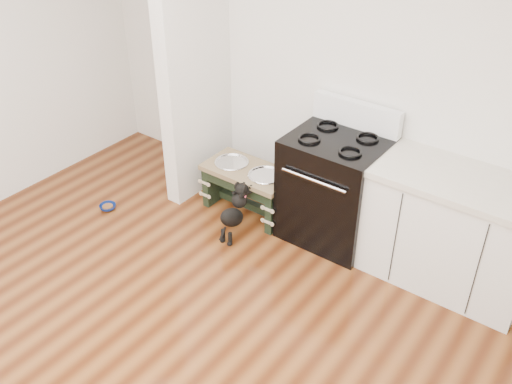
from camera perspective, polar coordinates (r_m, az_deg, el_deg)
name	(u,v)px	position (r m, az deg, el deg)	size (l,w,h in m)	color
room_shell	(81,165)	(2.86, -17.13, 2.57)	(5.00, 5.00, 5.00)	silver
partition_wall	(194,51)	(5.05, -6.25, 13.88)	(0.15, 0.80, 2.70)	silver
oven_range	(334,187)	(4.73, 7.85, 0.52)	(0.76, 0.69, 1.14)	black
cabinet_run	(451,231)	(4.47, 18.88, -3.72)	(1.24, 0.64, 0.91)	silver
dog_feeder	(248,182)	(5.06, -0.82, 1.05)	(0.80, 0.43, 0.46)	black
puppy	(235,210)	(4.77, -2.14, -1.86)	(0.14, 0.41, 0.49)	black
floor_bowl	(108,207)	(5.41, -14.60, -1.46)	(0.15, 0.15, 0.05)	navy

